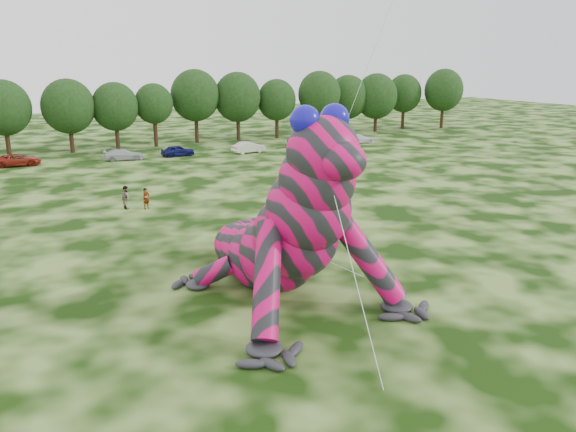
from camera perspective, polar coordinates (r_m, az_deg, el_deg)
The scene contains 26 objects.
ground at distance 29.81m, azimuth 11.90°, elevation -7.89°, with size 240.00×240.00×0.00m, color #16330A.
inflatable_gecko at distance 28.93m, azimuth -2.51°, elevation 2.10°, with size 16.73×19.87×9.93m, color #CD085B, non-canonical shape.
flying_kite at distance 36.36m, azimuth 10.30°, elevation 20.04°, with size 4.53×4.81×16.93m.
tree_6 at distance 78.22m, azimuth -26.83°, elevation 8.82°, with size 6.52×5.86×9.49m, color black, non-canonical shape.
tree_7 at distance 78.67m, azimuth -21.35°, elevation 9.44°, with size 6.68×6.01×9.48m, color black, non-canonical shape.
tree_8 at distance 79.63m, azimuth -17.10°, elevation 9.68°, with size 6.14×5.53×8.94m, color black, non-canonical shape.
tree_9 at distance 81.03m, azimuth -13.41°, elevation 9.94°, with size 5.27×4.74×8.68m, color black, non-canonical shape.
tree_10 at distance 83.80m, azimuth -9.37°, elevation 10.95°, with size 7.09×6.38×10.50m, color black, non-canonical shape.
tree_11 at distance 85.57m, azimuth -5.13°, elevation 11.03°, with size 7.01×6.31×10.07m, color black, non-canonical shape.
tree_12 at distance 87.66m, azimuth -1.15°, elevation 10.84°, with size 5.99×5.39×8.97m, color black, non-canonical shape.
tree_13 at distance 90.35m, azimuth 3.18°, elevation 11.33°, with size 6.83×6.15×10.13m, color black, non-canonical shape.
tree_14 at distance 94.99m, azimuth 6.09°, elevation 11.25°, with size 6.82×6.14×9.40m, color black, non-canonical shape.
tree_15 at distance 96.98m, azimuth 8.95°, elevation 11.31°, with size 7.17×6.45×9.63m, color black, non-canonical shape.
tree_16 at distance 102.42m, azimuth 11.67°, elevation 11.32°, with size 6.26×5.63×9.37m, color black, non-canonical shape.
tree_17 at distance 104.47m, azimuth 15.49°, elevation 11.42°, with size 6.98×6.28×10.30m, color black, non-canonical shape.
car_2 at distance 71.41m, azimuth -25.77°, elevation 5.15°, with size 2.30×4.99×1.39m, color maroon.
car_3 at distance 71.04m, azimuth -16.36°, elevation 6.01°, with size 1.88×4.64×1.35m, color #B9BFC3.
car_4 at distance 72.36m, azimuth -11.14°, elevation 6.53°, with size 1.66×4.12×1.41m, color #0F114E.
car_5 at distance 73.80m, azimuth -4.03°, elevation 6.98°, with size 1.55×4.46×1.47m, color silver.
car_6 at distance 79.74m, azimuth 1.74°, elevation 7.61°, with size 2.26×4.89×1.36m, color #262629.
car_7 at distance 83.09m, azimuth 7.18°, elevation 7.81°, with size 1.88×4.62×1.34m, color white.
spectator_3 at distance 59.79m, azimuth 5.23°, elevation 4.99°, with size 0.92×0.38×1.58m, color gray.
spectator_5 at distance 46.26m, azimuth 0.93°, elevation 2.05°, with size 1.64×0.52×1.77m, color gray.
spectator_0 at distance 46.92m, azimuth -14.21°, elevation 1.74°, with size 0.63×0.42×1.73m, color gray.
spectator_2 at distance 60.70m, azimuth 1.09°, elevation 5.31°, with size 1.15×0.66×1.79m, color gray.
spectator_1 at distance 47.47m, azimuth -16.12°, elevation 1.85°, with size 0.91×0.71×1.88m, color gray.
Camera 1 is at (-17.37, -21.22, 11.69)m, focal length 35.00 mm.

